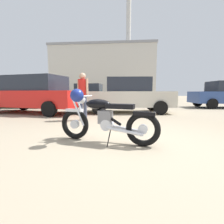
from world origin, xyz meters
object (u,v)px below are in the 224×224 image
Objects in this scene: vintage_motorcycle at (103,118)px; white_estate_far at (87,93)px; dark_sedan_left at (32,93)px; pale_sedan_back at (21,93)px; silver_sedan_mid at (128,95)px; bystander at (83,91)px.

white_estate_far is at bearing -60.61° from vintage_motorcycle.
pale_sedan_back is (-2.38, 2.71, 0.00)m from dark_sedan_left.
white_estate_far reaches higher than vintage_motorcycle.
vintage_motorcycle is at bearing 128.22° from pale_sedan_back.
silver_sedan_mid is (4.60, 0.60, -0.10)m from dark_sedan_left.
pale_sedan_back is at bearing 142.19° from dark_sedan_left.
pale_sedan_back reaches higher than vintage_motorcycle.
white_estate_far is (3.08, 5.36, -0.02)m from pale_sedan_back.
dark_sedan_left reaches higher than vintage_motorcycle.
white_estate_far is 0.93× the size of silver_sedan_mid.
bystander is 0.41× the size of white_estate_far.
silver_sedan_mid reaches higher than bystander.
white_estate_far is 8.42m from silver_sedan_mid.
bystander is 0.34× the size of dark_sedan_left.
pale_sedan_back is 6.19m from white_estate_far.
bystander is 0.34× the size of pale_sedan_back.
silver_sedan_mid is (0.52, 4.89, 0.34)m from vintage_motorcycle.
vintage_motorcycle is 2.76m from bystander.
dark_sedan_left is 1.15× the size of silver_sedan_mid.
white_estate_far reaches higher than dark_sedan_left.
bystander reaches higher than vintage_motorcycle.
pale_sedan_back is at bearing -107.37° from bystander.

